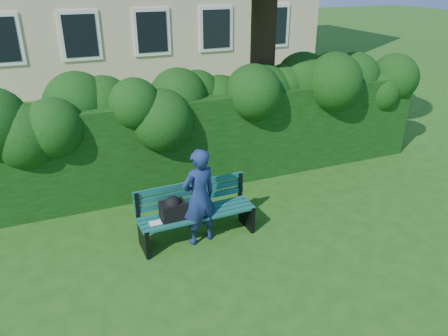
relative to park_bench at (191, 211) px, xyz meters
name	(u,v)px	position (x,y,z in m)	size (l,w,h in m)	color
ground	(238,235)	(0.72, -0.20, -0.50)	(80.00, 80.00, 0.00)	#1E5414
hedge	(193,140)	(0.72, 2.00, 0.40)	(10.00, 1.00, 1.80)	black
park_bench	(191,211)	(0.00, 0.00, 0.00)	(1.87, 0.60, 0.89)	#0D413B
man_reading	(199,197)	(0.09, -0.13, 0.29)	(0.58, 0.38, 1.58)	navy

